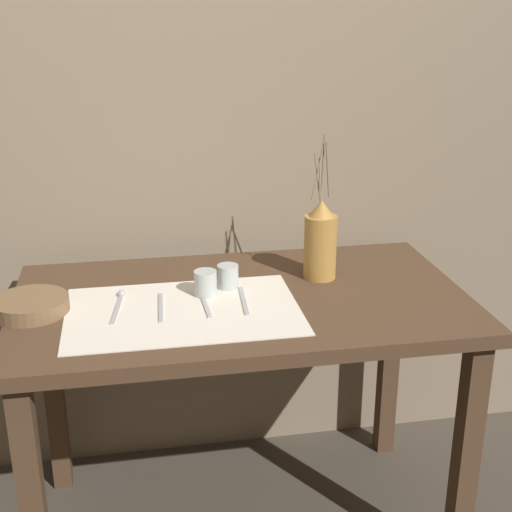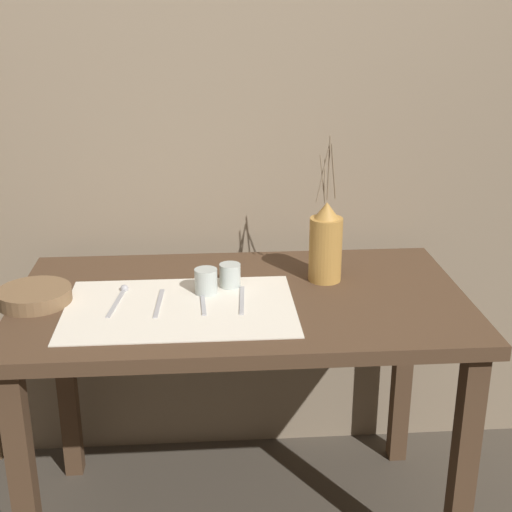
{
  "view_description": "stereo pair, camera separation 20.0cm",
  "coord_description": "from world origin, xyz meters",
  "views": [
    {
      "loc": [
        -0.29,
        -1.85,
        1.6
      ],
      "look_at": [
        0.04,
        0.0,
        0.92
      ],
      "focal_mm": 50.0,
      "sensor_mm": 36.0,
      "label": 1
    },
    {
      "loc": [
        -0.1,
        -1.87,
        1.6
      ],
      "look_at": [
        0.04,
        0.0,
        0.92
      ],
      "focal_mm": 50.0,
      "sensor_mm": 36.0,
      "label": 2
    }
  ],
  "objects": [
    {
      "name": "fork_inner",
      "position": [
        -0.0,
        -0.04,
        0.8
      ],
      "size": [
        0.02,
        0.19,
        0.0
      ],
      "color": "#A8A8AD",
      "rests_on": "wooden_table"
    },
    {
      "name": "linen_cloth",
      "position": [
        -0.17,
        -0.07,
        0.8
      ],
      "size": [
        0.63,
        0.42,
        0.0
      ],
      "color": "silver",
      "rests_on": "wooden_table"
    },
    {
      "name": "spoon_inner",
      "position": [
        -0.34,
        0.02,
        0.8
      ],
      "size": [
        0.04,
        0.2,
        0.02
      ],
      "color": "#A8A8AD",
      "rests_on": "wooden_table"
    },
    {
      "name": "knife_center",
      "position": [
        -0.11,
        -0.04,
        0.8
      ],
      "size": [
        0.02,
        0.19,
        0.0
      ],
      "color": "#A8A8AD",
      "rests_on": "wooden_table"
    },
    {
      "name": "wooden_bowl",
      "position": [
        -0.58,
        -0.01,
        0.82
      ],
      "size": [
        0.2,
        0.2,
        0.04
      ],
      "color": "brown",
      "rests_on": "wooden_table"
    },
    {
      "name": "glass_tumbler_far",
      "position": [
        -0.03,
        0.07,
        0.83
      ],
      "size": [
        0.06,
        0.06,
        0.07
      ],
      "color": "#B7C1BC",
      "rests_on": "wooden_table"
    },
    {
      "name": "pitcher_with_flowers",
      "position": [
        0.26,
        0.1,
        0.91
      ],
      "size": [
        0.1,
        0.1,
        0.44
      ],
      "color": "#B7843D",
      "rests_on": "wooden_table"
    },
    {
      "name": "wooden_table",
      "position": [
        0.0,
        0.0,
        0.69
      ],
      "size": [
        1.29,
        0.73,
        0.8
      ],
      "color": "#4C3523",
      "rests_on": "ground_plane"
    },
    {
      "name": "fork_outer",
      "position": [
        -0.23,
        -0.05,
        0.8
      ],
      "size": [
        0.02,
        0.19,
        0.0
      ],
      "color": "#A8A8AD",
      "rests_on": "wooden_table"
    },
    {
      "name": "glass_tumbler_near",
      "position": [
        -0.1,
        0.02,
        0.83
      ],
      "size": [
        0.07,
        0.07,
        0.07
      ],
      "color": "#B7C1BC",
      "rests_on": "wooden_table"
    },
    {
      "name": "stone_wall_back",
      "position": [
        0.0,
        0.48,
        1.2
      ],
      "size": [
        7.0,
        0.06,
        2.4
      ],
      "color": "gray",
      "rests_on": "ground_plane"
    }
  ]
}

